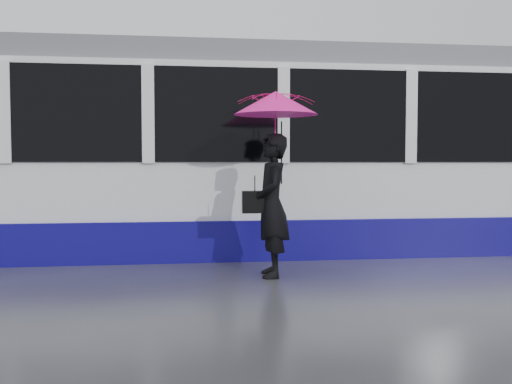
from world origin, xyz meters
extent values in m
plane|color=#2C2C31|center=(0.00, 0.00, 0.00)|extent=(90.00, 90.00, 0.00)
cube|color=#3F3D38|center=(0.00, 1.78, 0.01)|extent=(34.00, 0.07, 0.02)
cube|color=#3F3D38|center=(0.00, 3.22, 0.01)|extent=(34.00, 0.07, 0.02)
cube|color=white|center=(-0.79, 2.50, 1.52)|extent=(24.00, 2.40, 2.95)
cube|color=#100970|center=(-0.79, 2.50, 0.31)|extent=(24.00, 2.56, 0.62)
cube|color=black|center=(-0.79, 2.50, 2.20)|extent=(23.00, 2.48, 1.40)
cube|color=slate|center=(-0.79, 2.50, 3.17)|extent=(23.60, 2.20, 0.35)
imported|color=black|center=(0.35, 0.12, 0.93)|extent=(0.47, 0.69, 1.87)
imported|color=#DF1269|center=(0.40, 0.12, 1.97)|extent=(1.05, 1.07, 0.93)
cone|color=#DF1269|center=(0.40, 0.12, 2.26)|extent=(1.13, 1.13, 0.30)
cylinder|color=black|center=(0.40, 0.12, 2.44)|extent=(0.01, 0.01, 0.07)
cylinder|color=black|center=(0.48, 0.14, 1.62)|extent=(0.02, 0.02, 0.82)
cube|color=black|center=(0.13, 0.14, 0.98)|extent=(0.34, 0.15, 0.29)
cylinder|color=black|center=(0.13, 0.14, 1.21)|extent=(0.01, 0.01, 0.18)
camera|label=1|loc=(-0.81, -7.19, 1.50)|focal=40.00mm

